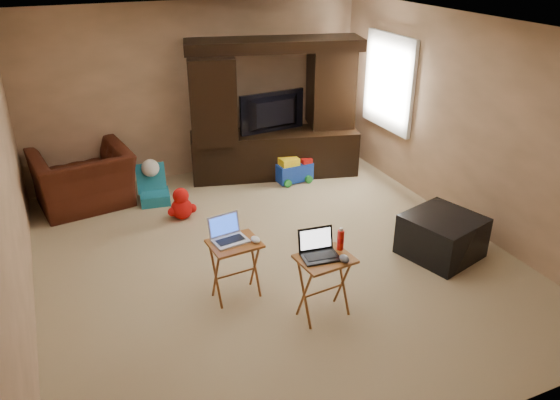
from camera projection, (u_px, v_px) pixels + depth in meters
name	position (u px, v px, depth m)	size (l,w,h in m)	color
floor	(273.00, 256.00, 6.17)	(5.50, 5.50, 0.00)	tan
ceiling	(271.00, 28.00, 5.08)	(5.50, 5.50, 0.00)	silver
wall_back	(198.00, 91.00, 7.89)	(5.00, 5.00, 0.00)	tan
wall_front	(447.00, 299.00, 3.36)	(5.00, 5.00, 0.00)	tan
wall_left	(7.00, 195.00, 4.72)	(5.50, 5.50, 0.00)	tan
wall_right	(464.00, 123.00, 6.53)	(5.50, 5.50, 0.00)	tan
window_pane	(390.00, 82.00, 7.74)	(1.20, 1.20, 0.00)	white
window_frame	(389.00, 82.00, 7.73)	(0.06, 1.14, 1.34)	white
entertainment_center	(274.00, 110.00, 7.88)	(2.45, 0.61, 2.01)	black
television	(276.00, 114.00, 7.86)	(1.02, 0.13, 0.59)	black
recliner	(84.00, 179.00, 7.17)	(1.19, 1.04, 0.77)	#4E1D10
child_rocker	(154.00, 185.00, 7.32)	(0.39, 0.44, 0.51)	#19728E
plush_toy	(181.00, 203.00, 6.91)	(0.38, 0.32, 0.43)	red
push_toy	(294.00, 169.00, 7.98)	(0.53, 0.38, 0.40)	#163BB3
ottoman	(442.00, 236.00, 6.11)	(0.74, 0.74, 0.48)	black
tray_table_left	(236.00, 270.00, 5.36)	(0.48, 0.38, 0.62)	#A56527
tray_table_right	(324.00, 287.00, 5.09)	(0.49, 0.39, 0.64)	#9B5325
laptop_left	(230.00, 231.00, 5.19)	(0.33, 0.27, 0.24)	silver
laptop_right	(321.00, 246.00, 4.90)	(0.33, 0.28, 0.24)	black
mouse_left	(255.00, 240.00, 5.23)	(0.08, 0.13, 0.05)	silver
mouse_right	(344.00, 259.00, 4.89)	(0.08, 0.13, 0.05)	#3E3D42
water_bottle	(341.00, 240.00, 5.04)	(0.06, 0.06, 0.20)	red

